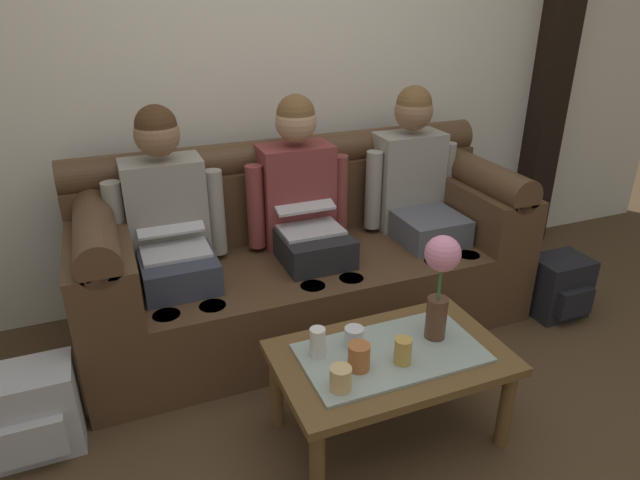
% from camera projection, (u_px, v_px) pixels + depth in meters
% --- Properties ---
extents(ground_plane, '(14.00, 14.00, 0.00)m').
position_uv_depth(ground_plane, '(410.00, 466.00, 2.19)').
color(ground_plane, '#4C3823').
extents(back_wall_patterned, '(6.00, 0.12, 2.90)m').
position_uv_depth(back_wall_patterned, '(267.00, 37.00, 3.01)').
color(back_wall_patterned, silver).
rests_on(back_wall_patterned, ground_plane).
extents(timber_pillar, '(0.20, 0.20, 2.90)m').
position_uv_depth(timber_pillar, '(558.00, 29.00, 3.55)').
color(timber_pillar, black).
rests_on(timber_pillar, ground_plane).
extents(couch, '(2.29, 0.88, 0.96)m').
position_uv_depth(couch, '(304.00, 257.00, 3.02)').
color(couch, '#513823').
rests_on(couch, ground_plane).
extents(person_left, '(0.56, 0.67, 1.22)m').
position_uv_depth(person_left, '(170.00, 227.00, 2.66)').
color(person_left, '#383D4C').
rests_on(person_left, ground_plane).
extents(person_middle, '(0.56, 0.67, 1.22)m').
position_uv_depth(person_middle, '(304.00, 208.00, 2.89)').
color(person_middle, '#232326').
rests_on(person_middle, ground_plane).
extents(person_right, '(0.56, 0.67, 1.22)m').
position_uv_depth(person_right, '(417.00, 191.00, 3.12)').
color(person_right, '#595B66').
rests_on(person_right, ground_plane).
extents(coffee_table, '(0.91, 0.56, 0.41)m').
position_uv_depth(coffee_table, '(390.00, 364.00, 2.20)').
color(coffee_table, brown).
rests_on(coffee_table, ground_plane).
extents(flower_vase, '(0.14, 0.14, 0.45)m').
position_uv_depth(flower_vase, '(441.00, 275.00, 2.15)').
color(flower_vase, brown).
rests_on(flower_vase, coffee_table).
extents(cup_near_left, '(0.08, 0.08, 0.10)m').
position_uv_depth(cup_near_left, '(359.00, 357.00, 2.06)').
color(cup_near_left, '#B26633').
rests_on(cup_near_left, coffee_table).
extents(cup_near_right, '(0.08, 0.08, 0.08)m').
position_uv_depth(cup_near_right, '(354.00, 337.00, 2.19)').
color(cup_near_right, silver).
rests_on(cup_near_right, coffee_table).
extents(cup_far_center, '(0.07, 0.07, 0.10)m').
position_uv_depth(cup_far_center, '(403.00, 351.00, 2.10)').
color(cup_far_center, gold).
rests_on(cup_far_center, coffee_table).
extents(cup_far_left, '(0.06, 0.06, 0.12)m').
position_uv_depth(cup_far_left, '(318.00, 342.00, 2.13)').
color(cup_far_left, white).
rests_on(cup_far_left, coffee_table).
extents(cup_far_right, '(0.08, 0.08, 0.09)m').
position_uv_depth(cup_far_right, '(341.00, 378.00, 1.96)').
color(cup_far_right, '#DBB77A').
rests_on(cup_far_right, coffee_table).
extents(backpack_left, '(0.35, 0.28, 0.37)m').
position_uv_depth(backpack_left, '(32.00, 413.00, 2.20)').
color(backpack_left, '#B7B7BC').
rests_on(backpack_left, ground_plane).
extents(backpack_right, '(0.30, 0.28, 0.34)m').
position_uv_depth(backpack_right, '(559.00, 287.00, 3.13)').
color(backpack_right, black).
rests_on(backpack_right, ground_plane).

